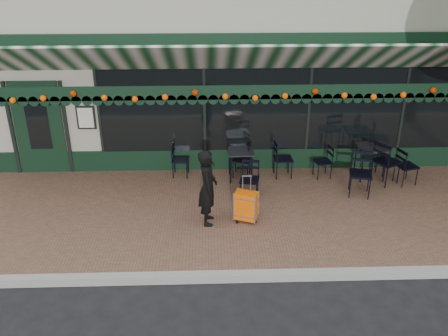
{
  "coord_description": "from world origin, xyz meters",
  "views": [
    {
      "loc": [
        -0.91,
        -6.4,
        4.98
      ],
      "look_at": [
        -0.63,
        1.6,
        1.27
      ],
      "focal_mm": 38.0,
      "sensor_mm": 36.0,
      "label": 1
    }
  ],
  "objects_px": {
    "chair_a_extra": "(387,162)",
    "woman": "(208,188)",
    "chair_b_left": "(242,160)",
    "chair_b_right": "(283,159)",
    "cafe_table_b": "(241,154)",
    "chair_b_front": "(249,180)",
    "chair_a_right": "(407,166)",
    "chair_a_front": "(361,175)",
    "chair_solo": "(180,160)",
    "cafe_table_a": "(372,150)",
    "suitcase": "(246,206)",
    "chair_a_left": "(323,162)"
  },
  "relations": [
    {
      "from": "chair_a_extra",
      "to": "chair_b_right",
      "type": "xyz_separation_m",
      "value": [
        -2.26,
        0.41,
        -0.08
      ]
    },
    {
      "from": "chair_a_right",
      "to": "chair_b_front",
      "type": "xyz_separation_m",
      "value": [
        -3.57,
        -0.54,
        -0.01
      ]
    },
    {
      "from": "chair_solo",
      "to": "woman",
      "type": "bearing_deg",
      "value": -159.3
    },
    {
      "from": "chair_b_front",
      "to": "chair_solo",
      "type": "bearing_deg",
      "value": 154.11
    },
    {
      "from": "chair_a_left",
      "to": "chair_solo",
      "type": "distance_m",
      "value": 3.29
    },
    {
      "from": "cafe_table_a",
      "to": "chair_solo",
      "type": "xyz_separation_m",
      "value": [
        -4.36,
        0.25,
        -0.3
      ]
    },
    {
      "from": "chair_b_front",
      "to": "suitcase",
      "type": "bearing_deg",
      "value": -87.6
    },
    {
      "from": "cafe_table_b",
      "to": "chair_b_right",
      "type": "xyz_separation_m",
      "value": [
        0.99,
        0.11,
        -0.21
      ]
    },
    {
      "from": "cafe_table_b",
      "to": "chair_b_left",
      "type": "relative_size",
      "value": 0.85
    },
    {
      "from": "woman",
      "to": "chair_a_extra",
      "type": "height_order",
      "value": "woman"
    },
    {
      "from": "chair_a_front",
      "to": "chair_b_left",
      "type": "xyz_separation_m",
      "value": [
        -2.46,
        1.03,
        -0.07
      ]
    },
    {
      "from": "chair_a_right",
      "to": "chair_b_front",
      "type": "bearing_deg",
      "value": 84.1
    },
    {
      "from": "chair_b_left",
      "to": "chair_b_front",
      "type": "distance_m",
      "value": 1.08
    },
    {
      "from": "chair_a_right",
      "to": "chair_a_left",
      "type": "bearing_deg",
      "value": 62.84
    },
    {
      "from": "suitcase",
      "to": "chair_b_right",
      "type": "height_order",
      "value": "suitcase"
    },
    {
      "from": "cafe_table_b",
      "to": "chair_solo",
      "type": "height_order",
      "value": "chair_solo"
    },
    {
      "from": "chair_a_front",
      "to": "chair_b_left",
      "type": "height_order",
      "value": "chair_a_front"
    },
    {
      "from": "chair_a_extra",
      "to": "chair_b_left",
      "type": "distance_m",
      "value": 3.25
    },
    {
      "from": "chair_a_left",
      "to": "chair_b_right",
      "type": "bearing_deg",
      "value": -103.52
    },
    {
      "from": "chair_a_extra",
      "to": "woman",
      "type": "bearing_deg",
      "value": 80.02
    },
    {
      "from": "suitcase",
      "to": "chair_solo",
      "type": "height_order",
      "value": "suitcase"
    },
    {
      "from": "woman",
      "to": "chair_a_extra",
      "type": "xyz_separation_m",
      "value": [
        4.0,
        1.59,
        -0.25
      ]
    },
    {
      "from": "cafe_table_a",
      "to": "chair_a_right",
      "type": "xyz_separation_m",
      "value": [
        0.72,
        -0.34,
        -0.27
      ]
    },
    {
      "from": "chair_solo",
      "to": "cafe_table_b",
      "type": "bearing_deg",
      "value": -95.09
    },
    {
      "from": "suitcase",
      "to": "chair_b_front",
      "type": "bearing_deg",
      "value": 102.78
    },
    {
      "from": "chair_a_extra",
      "to": "chair_b_front",
      "type": "distance_m",
      "value": 3.18
    },
    {
      "from": "chair_a_extra",
      "to": "chair_b_front",
      "type": "bearing_deg",
      "value": 69.33
    },
    {
      "from": "chair_a_front",
      "to": "chair_b_front",
      "type": "xyz_separation_m",
      "value": [
        -2.37,
        -0.04,
        -0.07
      ]
    },
    {
      "from": "cafe_table_b",
      "to": "chair_b_right",
      "type": "relative_size",
      "value": 0.83
    },
    {
      "from": "cafe_table_b",
      "to": "chair_b_right",
      "type": "distance_m",
      "value": 1.02
    },
    {
      "from": "cafe_table_a",
      "to": "chair_b_left",
      "type": "distance_m",
      "value": 2.96
    },
    {
      "from": "chair_solo",
      "to": "chair_a_right",
      "type": "bearing_deg",
      "value": -92.54
    },
    {
      "from": "cafe_table_b",
      "to": "chair_a_front",
      "type": "height_order",
      "value": "chair_a_front"
    },
    {
      "from": "chair_b_right",
      "to": "woman",
      "type": "bearing_deg",
      "value": 136.28
    },
    {
      "from": "chair_a_left",
      "to": "chair_solo",
      "type": "relative_size",
      "value": 0.96
    },
    {
      "from": "chair_a_front",
      "to": "suitcase",
      "type": "bearing_deg",
      "value": -143.46
    },
    {
      "from": "woman",
      "to": "suitcase",
      "type": "height_order",
      "value": "woman"
    },
    {
      "from": "suitcase",
      "to": "chair_a_front",
      "type": "height_order",
      "value": "suitcase"
    },
    {
      "from": "woman",
      "to": "chair_b_left",
      "type": "xyz_separation_m",
      "value": [
        0.79,
        2.06,
        -0.34
      ]
    },
    {
      "from": "chair_a_extra",
      "to": "chair_a_front",
      "type": "bearing_deg",
      "value": 95.45
    },
    {
      "from": "chair_a_left",
      "to": "chair_b_front",
      "type": "relative_size",
      "value": 0.93
    },
    {
      "from": "chair_b_left",
      "to": "chair_b_front",
      "type": "height_order",
      "value": "chair_b_left"
    },
    {
      "from": "chair_a_front",
      "to": "chair_b_right",
      "type": "distance_m",
      "value": 1.8
    },
    {
      "from": "cafe_table_b",
      "to": "chair_solo",
      "type": "distance_m",
      "value": 1.42
    },
    {
      "from": "cafe_table_a",
      "to": "cafe_table_b",
      "type": "bearing_deg",
      "value": 179.47
    },
    {
      "from": "chair_a_right",
      "to": "chair_b_right",
      "type": "xyz_separation_m",
      "value": [
        -2.7,
        0.47,
        0.0
      ]
    },
    {
      "from": "chair_a_left",
      "to": "chair_b_left",
      "type": "xyz_separation_m",
      "value": [
        -1.86,
        0.13,
        0.03
      ]
    },
    {
      "from": "cafe_table_b",
      "to": "chair_b_left",
      "type": "xyz_separation_m",
      "value": [
        0.04,
        0.17,
        -0.22
      ]
    },
    {
      "from": "cafe_table_b",
      "to": "chair_b_front",
      "type": "xyz_separation_m",
      "value": [
        0.13,
        -0.91,
        -0.22
      ]
    },
    {
      "from": "cafe_table_a",
      "to": "chair_b_right",
      "type": "distance_m",
      "value": 2.01
    }
  ]
}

